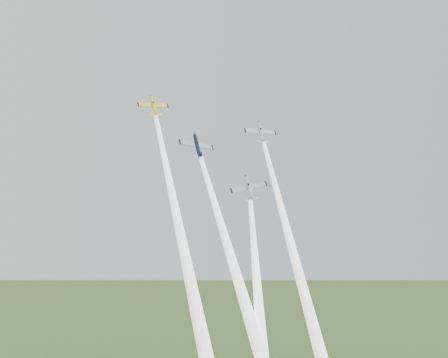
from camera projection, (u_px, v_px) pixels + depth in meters
plane_yellow at (154, 106)px, 128.91m from camera, size 7.71×4.98×7.20m
smoke_trail_yellow at (181, 238)px, 108.57m from camera, size 3.24×37.29×56.21m
plane_navy at (197, 146)px, 123.54m from camera, size 8.76×6.15×8.39m
smoke_trail_navy at (235, 272)px, 106.21m from camera, size 4.91×32.74×48.94m
plane_silver_right at (261, 133)px, 134.87m from camera, size 8.83×6.41×7.57m
smoke_trail_silver_right at (299, 273)px, 112.19m from camera, size 8.18×39.99×60.46m
plane_silver_low at (249, 189)px, 120.31m from camera, size 8.14×8.31×8.93m
smoke_trail_silver_low at (260, 318)px, 102.09m from camera, size 13.75×29.62×45.87m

